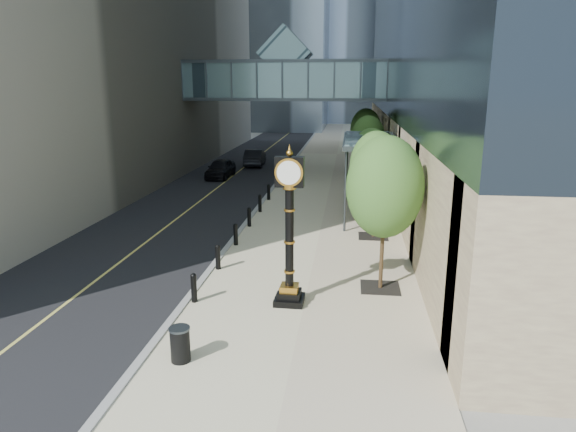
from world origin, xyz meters
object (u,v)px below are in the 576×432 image
object	(u,v)px
car_near	(220,168)
car_far	(255,157)
trash_bin	(180,345)
pedestrian	(390,212)
street_clock	(289,239)

from	to	relation	value
car_near	car_far	xyz separation A→B (m)	(1.55, 6.59, 0.02)
trash_bin	pedestrian	bearing A→B (deg)	65.36
street_clock	car_far	bearing A→B (deg)	103.93
trash_bin	car_near	distance (m)	28.05
car_far	pedestrian	bearing A→B (deg)	114.70
trash_bin	car_far	distance (m)	34.29
trash_bin	car_near	size ratio (longest dim) A/B	0.21
street_clock	pedestrian	size ratio (longest dim) A/B	3.11
car_far	trash_bin	bearing A→B (deg)	93.73
car_near	pedestrian	bearing A→B (deg)	-46.61
pedestrian	car_far	world-z (taller)	pedestrian
trash_bin	pedestrian	world-z (taller)	pedestrian
car_near	street_clock	bearing A→B (deg)	-69.55
street_clock	trash_bin	distance (m)	5.05
trash_bin	street_clock	bearing A→B (deg)	59.16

